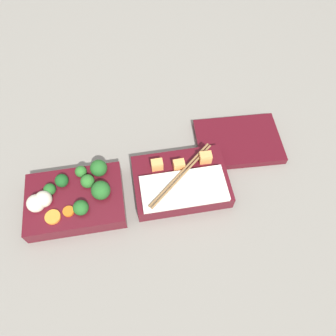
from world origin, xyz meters
name	(u,v)px	position (x,y,z in m)	size (l,w,h in m)	color
ground_plane	(132,196)	(0.00, 0.00, 0.00)	(3.00, 3.00, 0.00)	gray
bento_tray_vegetable	(75,198)	(-0.13, 0.00, 0.03)	(0.22, 0.15, 0.07)	#510F19
bento_tray_rice	(181,182)	(0.12, 0.01, 0.02)	(0.22, 0.15, 0.07)	#510F19
bento_lid	(238,141)	(0.28, 0.11, 0.01)	(0.21, 0.15, 0.02)	#510F19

